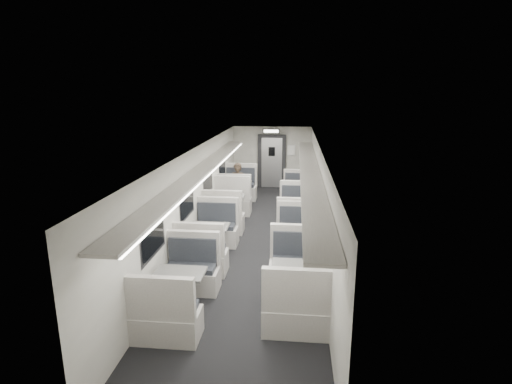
% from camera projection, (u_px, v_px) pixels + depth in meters
% --- Properties ---
extents(room, '(3.24, 12.24, 2.64)m').
position_uv_depth(room, '(257.00, 197.00, 9.83)').
color(room, black).
rests_on(room, ground).
extents(booth_left_a, '(1.15, 2.34, 1.25)m').
position_uv_depth(booth_left_a, '(236.00, 194.00, 13.21)').
color(booth_left_a, beige).
rests_on(booth_left_a, room).
extents(booth_left_b, '(1.12, 2.28, 1.22)m').
position_uv_depth(booth_left_b, '(228.00, 209.00, 11.58)').
color(booth_left_b, beige).
rests_on(booth_left_b, room).
extents(booth_left_c, '(1.08, 2.19, 1.17)m').
position_uv_depth(booth_left_c, '(209.00, 241.00, 9.13)').
color(booth_left_c, beige).
rests_on(booth_left_c, room).
extents(booth_left_d, '(1.04, 2.11, 1.13)m').
position_uv_depth(booth_left_d, '(180.00, 291.00, 6.86)').
color(booth_left_d, beige).
rests_on(booth_left_d, room).
extents(booth_right_a, '(0.96, 1.96, 1.05)m').
position_uv_depth(booth_right_a, '(297.00, 195.00, 13.35)').
color(booth_right_a, beige).
rests_on(booth_right_a, room).
extents(booth_right_b, '(1.04, 2.12, 1.13)m').
position_uv_depth(booth_right_b, '(297.00, 215.00, 11.10)').
color(booth_right_b, beige).
rests_on(booth_right_b, room).
extents(booth_right_c, '(0.99, 2.01, 1.07)m').
position_uv_depth(booth_right_c, '(297.00, 242.00, 9.17)').
color(booth_right_c, beige).
rests_on(booth_right_c, room).
extents(booth_right_d, '(1.08, 2.19, 1.17)m').
position_uv_depth(booth_right_d, '(297.00, 285.00, 7.07)').
color(booth_right_d, beige).
rests_on(booth_right_d, room).
extents(passenger, '(0.63, 0.49, 1.53)m').
position_uv_depth(passenger, '(238.00, 187.00, 12.72)').
color(passenger, black).
rests_on(passenger, room).
extents(window_a, '(0.02, 1.18, 0.84)m').
position_uv_depth(window_a, '(222.00, 165.00, 13.22)').
color(window_a, black).
rests_on(window_a, room).
extents(window_b, '(0.02, 1.18, 0.84)m').
position_uv_depth(window_b, '(208.00, 179.00, 11.10)').
color(window_b, black).
rests_on(window_b, room).
extents(window_c, '(0.02, 1.18, 0.84)m').
position_uv_depth(window_c, '(187.00, 200.00, 8.98)').
color(window_c, black).
rests_on(window_c, room).
extents(window_d, '(0.02, 1.18, 0.84)m').
position_uv_depth(window_d, '(153.00, 233.00, 6.85)').
color(window_d, black).
rests_on(window_d, room).
extents(luggage_rack_left, '(0.46, 10.40, 0.09)m').
position_uv_depth(luggage_rack_left, '(204.00, 169.00, 9.49)').
color(luggage_rack_left, beige).
rests_on(luggage_rack_left, room).
extents(luggage_rack_right, '(0.46, 10.40, 0.09)m').
position_uv_depth(luggage_rack_right, '(309.00, 171.00, 9.25)').
color(luggage_rack_right, beige).
rests_on(luggage_rack_right, room).
extents(vestibule_door, '(1.10, 0.13, 2.10)m').
position_uv_depth(vestibule_door, '(272.00, 162.00, 15.59)').
color(vestibule_door, black).
rests_on(vestibule_door, room).
extents(exit_sign, '(0.62, 0.12, 0.16)m').
position_uv_depth(exit_sign, '(271.00, 131.00, 14.82)').
color(exit_sign, black).
rests_on(exit_sign, room).
extents(wall_notice, '(0.32, 0.02, 0.40)m').
position_uv_depth(wall_notice, '(291.00, 150.00, 15.40)').
color(wall_notice, white).
rests_on(wall_notice, room).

